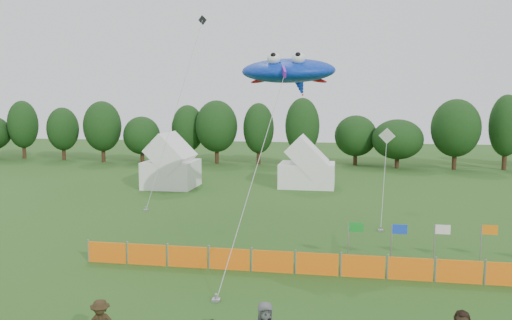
% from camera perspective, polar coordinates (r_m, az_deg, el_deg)
% --- Properties ---
extents(treeline, '(104.57, 8.78, 8.36)m').
position_cam_1_polar(treeline, '(59.92, 7.86, 3.28)').
color(treeline, '#382314').
rests_on(treeline, ground).
extents(tent_left, '(4.45, 4.45, 3.93)m').
position_cam_1_polar(tent_left, '(45.48, -9.66, -0.61)').
color(tent_left, white).
rests_on(tent_left, ground).
extents(tent_right, '(5.01, 4.01, 3.53)m').
position_cam_1_polar(tent_right, '(45.32, 5.87, -0.83)').
color(tent_right, white).
rests_on(tent_right, ground).
extents(barrier_fence, '(19.90, 0.06, 1.00)m').
position_cam_1_polar(barrier_fence, '(22.88, 4.43, -11.63)').
color(barrier_fence, orange).
rests_on(barrier_fence, ground).
extents(flag_row, '(10.73, 0.51, 2.24)m').
position_cam_1_polar(flag_row, '(25.16, 22.60, -8.31)').
color(flag_row, gray).
rests_on(flag_row, ground).
extents(stingray_kite, '(5.54, 18.24, 10.43)m').
position_cam_1_polar(stingray_kite, '(29.47, 3.84, 10.06)').
color(stingray_kite, blue).
rests_on(stingray_kite, ground).
extents(small_kite_white, '(1.76, 9.38, 5.72)m').
position_cam_1_polar(small_kite_white, '(36.79, 14.59, 0.28)').
color(small_kite_white, silver).
rests_on(small_kite_white, ground).
extents(small_kite_dark, '(3.06, 6.64, 14.50)m').
position_cam_1_polar(small_kite_dark, '(38.32, -8.89, 6.58)').
color(small_kite_dark, black).
rests_on(small_kite_dark, ground).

